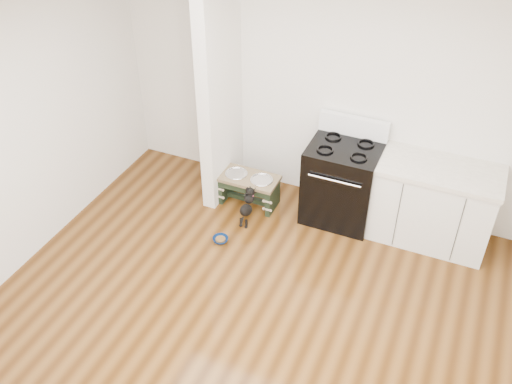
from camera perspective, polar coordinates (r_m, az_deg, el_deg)
name	(u,v)px	position (r m, az deg, el deg)	size (l,w,h in m)	color
ground	(239,350)	(5.22, -1.67, -15.53)	(5.00, 5.00, 0.00)	#40230B
room_shell	(235,206)	(4.05, -2.08, -1.44)	(5.00, 5.00, 5.00)	silver
partition_wall	(220,88)	(6.24, -3.63, 10.37)	(0.15, 0.80, 2.70)	silver
oven_range	(342,181)	(6.31, 8.59, 1.06)	(0.76, 0.69, 1.14)	black
cabinet_run	(433,204)	(6.24, 17.25, -1.17)	(1.24, 0.64, 0.91)	silver
dog_feeder	(249,185)	(6.55, -0.73, 0.73)	(0.68, 0.36, 0.39)	black
puppy	(247,205)	(6.30, -0.88, -1.35)	(0.12, 0.35, 0.41)	black
floor_bowl	(220,240)	(6.18, -3.57, -4.78)	(0.21, 0.21, 0.05)	navy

